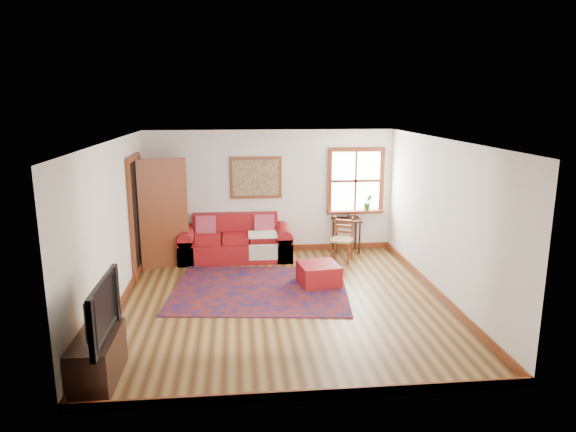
{
  "coord_description": "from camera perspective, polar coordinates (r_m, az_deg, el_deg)",
  "views": [
    {
      "loc": [
        -0.68,
        -7.51,
        3.08
      ],
      "look_at": [
        0.14,
        0.6,
        1.23
      ],
      "focal_mm": 32.0,
      "sensor_mm": 36.0,
      "label": 1
    }
  ],
  "objects": [
    {
      "name": "window",
      "position": [
        10.65,
        7.68,
        3.14
      ],
      "size": [
        1.18,
        0.2,
        1.38
      ],
      "color": "white",
      "rests_on": "ground"
    },
    {
      "name": "red_ottoman",
      "position": [
        8.78,
        3.42,
        -6.47
      ],
      "size": [
        0.73,
        0.73,
        0.37
      ],
      "primitive_type": "cube",
      "rotation": [
        0.0,
        0.0,
        0.14
      ],
      "color": "maroon",
      "rests_on": "ground"
    },
    {
      "name": "persian_rug",
      "position": [
        8.61,
        -3.14,
        -8.11
      ],
      "size": [
        3.09,
        2.59,
        0.02
      ],
      "primitive_type": "cube",
      "rotation": [
        0.0,
        0.0,
        -0.11
      ],
      "color": "#63180E",
      "rests_on": "ground"
    },
    {
      "name": "ladder_back_chair",
      "position": [
        10.03,
        6.04,
        -2.42
      ],
      "size": [
        0.52,
        0.51,
        0.85
      ],
      "color": "tan",
      "rests_on": "ground"
    },
    {
      "name": "doorway",
      "position": [
        9.63,
        -14.76,
        0.33
      ],
      "size": [
        0.89,
        1.08,
        2.14
      ],
      "color": "black",
      "rests_on": "ground"
    },
    {
      "name": "ground",
      "position": [
        8.14,
        -0.57,
        -9.41
      ],
      "size": [
        5.5,
        5.5,
        0.0
      ],
      "primitive_type": "plane",
      "color": "#412811",
      "rests_on": "ground"
    },
    {
      "name": "media_cabinet",
      "position": [
        6.29,
        -20.4,
        -14.6
      ],
      "size": [
        0.44,
        0.97,
        0.54
      ],
      "primitive_type": "cube",
      "color": "black",
      "rests_on": "ground"
    },
    {
      "name": "candle_hurricane",
      "position": [
        6.51,
        -19.27,
        -10.14
      ],
      "size": [
        0.12,
        0.12,
        0.18
      ],
      "color": "silver",
      "rests_on": "media_cabinet"
    },
    {
      "name": "side_table",
      "position": [
        10.58,
        6.51,
        -0.98
      ],
      "size": [
        0.58,
        0.43,
        0.69
      ],
      "color": "black",
      "rests_on": "ground"
    },
    {
      "name": "framed_artwork",
      "position": [
        10.34,
        -3.61,
        4.27
      ],
      "size": [
        1.05,
        0.07,
        0.85
      ],
      "color": "brown",
      "rests_on": "ground"
    },
    {
      "name": "red_leather_sofa",
      "position": [
        10.22,
        -5.81,
        -3.14
      ],
      "size": [
        2.19,
        0.9,
        0.86
      ],
      "color": "maroon",
      "rests_on": "ground"
    },
    {
      "name": "room_envelope",
      "position": [
        7.69,
        -0.6,
        2.1
      ],
      "size": [
        5.04,
        5.54,
        2.52
      ],
      "color": "silver",
      "rests_on": "ground"
    },
    {
      "name": "television",
      "position": [
        5.99,
        -20.8,
        -9.74
      ],
      "size": [
        0.15,
        1.15,
        0.66
      ],
      "primitive_type": "imported",
      "rotation": [
        0.0,
        0.0,
        1.57
      ],
      "color": "black",
      "rests_on": "media_cabinet"
    }
  ]
}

